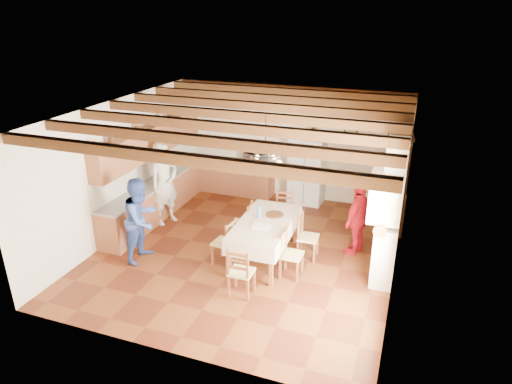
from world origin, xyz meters
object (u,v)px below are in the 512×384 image
Objects in this scene: person_woman_blue at (141,219)px; microwave at (255,158)px; refrigerator at (308,170)px; chair_right_near at (292,254)px; chair_left_far at (242,223)px; chair_end_near at (241,271)px; person_man at (164,184)px; person_woman_red at (358,218)px; hutch at (395,180)px; chair_end_far at (284,213)px; chair_right_far at (308,237)px; chair_left_near at (224,241)px; dining_table at (265,225)px.

person_woman_blue is 4.06m from microwave.
refrigerator reaches higher than chair_right_near.
chair_right_near is (1.36, -0.92, 0.00)m from chair_left_far.
person_man is (-2.77, 2.15, 0.50)m from chair_end_near.
person_woman_red reaches higher than chair_end_near.
hutch reaches higher than chair_left_far.
refrigerator is 3.19× the size of microwave.
hutch is 5.30m from person_man.
person_man is at bearing -111.09° from microwave.
chair_end_far is 2.86m from person_man.
hutch is 2.63m from chair_right_far.
chair_right_near is at bearing 168.39° from chair_right_far.
chair_end_near is (0.73, -0.89, 0.00)m from chair_left_near.
dining_table is 0.94m from chair_right_far.
person_woman_red is at bearing -128.58° from chair_end_near.
chair_right_far is (-1.47, -2.08, -0.67)m from hutch.
dining_table is at bearing -56.04° from microwave.
chair_right_far is 1.85m from chair_end_near.
chair_left_far and chair_end_near have the same top height.
chair_right_near is 0.49× the size of person_man.
microwave reaches higher than chair_end_far.
person_woman_red is (1.70, -0.38, 0.31)m from chair_end_far.
chair_end_far is (0.70, 0.78, 0.00)m from chair_left_far.
microwave is at bearing -173.36° from chair_left_far.
dining_table is 2.08× the size of chair_end_far.
chair_left_far is at bearing 82.67° from chair_right_far.
chair_right_far is (0.73, -2.84, -0.40)m from refrigerator.
chair_end_far is (-0.67, 1.70, 0.00)m from chair_right_near.
person_woman_red is at bearing -50.43° from refrigerator.
person_man reaches higher than chair_right_near.
hutch is 2.64m from chair_end_far.
refrigerator is 3.21m from dining_table.
person_man is at bearing -167.39° from hutch.
person_man reaches higher than refrigerator.
chair_right_near is 3.07m from person_woman_blue.
hutch is 1.32× the size of person_woman_blue.
chair_end_near is 0.60× the size of person_woman_red.
person_woman_red is (1.71, 0.91, 0.01)m from dining_table.
person_woman_blue reaches higher than chair_right_near.
chair_left_far is 1.75× the size of microwave.
microwave is (-1.35, 1.86, 0.57)m from chair_end_far.
person_woman_blue is at bearing 97.20° from chair_right_near.
chair_right_near is 1.00× the size of chair_right_far.
person_woman_blue reaches higher than chair_left_near.
hutch reaches higher than person_man.
chair_left_far and chair_right_far have the same top height.
person_woman_blue is at bearing -161.55° from dining_table.
chair_left_near and chair_right_far have the same top height.
refrigerator is 0.89× the size of person_man.
chair_right_far is 3.64m from person_man.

